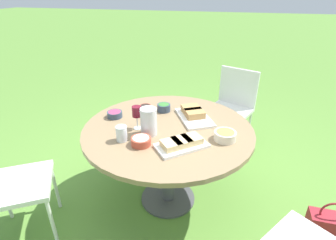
% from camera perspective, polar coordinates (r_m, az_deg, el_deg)
% --- Properties ---
extents(ground_plane, '(40.00, 40.00, 0.00)m').
position_cam_1_polar(ground_plane, '(2.44, 0.00, -16.66)').
color(ground_plane, '#5B8C38').
extents(dining_table, '(1.30, 1.30, 0.72)m').
position_cam_1_polar(dining_table, '(2.06, 0.00, -3.90)').
color(dining_table, '#4C4C51').
rests_on(dining_table, ground_plane).
extents(chair_near_right, '(0.57, 0.56, 0.89)m').
position_cam_1_polar(chair_near_right, '(3.03, 13.81, 3.65)').
color(chair_near_right, silver).
rests_on(chair_near_right, ground_plane).
extents(chair_far_back, '(0.59, 0.60, 0.89)m').
position_cam_1_polar(chair_far_back, '(2.13, -32.24, -10.75)').
color(chair_far_back, silver).
rests_on(chair_far_back, ground_plane).
extents(water_pitcher, '(0.13, 0.12, 0.20)m').
position_cam_1_polar(water_pitcher, '(1.87, -4.25, -0.35)').
color(water_pitcher, silver).
rests_on(water_pitcher, dining_table).
extents(wine_glass, '(0.07, 0.07, 0.18)m').
position_cam_1_polar(wine_glass, '(1.94, -6.83, 1.61)').
color(wine_glass, silver).
rests_on(wine_glass, dining_table).
extents(platter_bread_main, '(0.38, 0.44, 0.07)m').
position_cam_1_polar(platter_bread_main, '(2.15, 5.57, 1.27)').
color(platter_bread_main, white).
rests_on(platter_bread_main, dining_table).
extents(platter_charcuterie, '(0.38, 0.36, 0.06)m').
position_cam_1_polar(platter_charcuterie, '(1.75, 2.99, -5.10)').
color(platter_charcuterie, white).
rests_on(platter_charcuterie, dining_table).
extents(bowl_fries, '(0.15, 0.15, 0.06)m').
position_cam_1_polar(bowl_fries, '(1.87, 12.32, -3.28)').
color(bowl_fries, beige).
rests_on(bowl_fries, dining_table).
extents(bowl_salad, '(0.11, 0.11, 0.06)m').
position_cam_1_polar(bowl_salad, '(2.25, -0.92, 2.80)').
color(bowl_salad, '#334256').
rests_on(bowl_salad, dining_table).
extents(bowl_olives, '(0.10, 0.10, 0.04)m').
position_cam_1_polar(bowl_olives, '(2.30, -4.93, 2.82)').
color(bowl_olives, '#B74733').
rests_on(bowl_olives, dining_table).
extents(bowl_dip_red, '(0.12, 0.12, 0.05)m').
position_cam_1_polar(bowl_dip_red, '(2.19, -11.52, 1.27)').
color(bowl_dip_red, '#334256').
rests_on(bowl_dip_red, dining_table).
extents(bowl_dip_cream, '(0.14, 0.14, 0.05)m').
position_cam_1_polar(bowl_dip_cream, '(1.78, -5.90, -4.52)').
color(bowl_dip_cream, '#B74733').
rests_on(bowl_dip_cream, dining_table).
extents(cup_water_near, '(0.08, 0.08, 0.11)m').
position_cam_1_polar(cup_water_near, '(1.84, -10.07, -2.92)').
color(cup_water_near, silver).
rests_on(cup_water_near, dining_table).
extents(handbag, '(0.30, 0.14, 0.37)m').
position_cam_1_polar(handbag, '(2.36, 31.66, -19.39)').
color(handbag, maroon).
rests_on(handbag, ground_plane).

